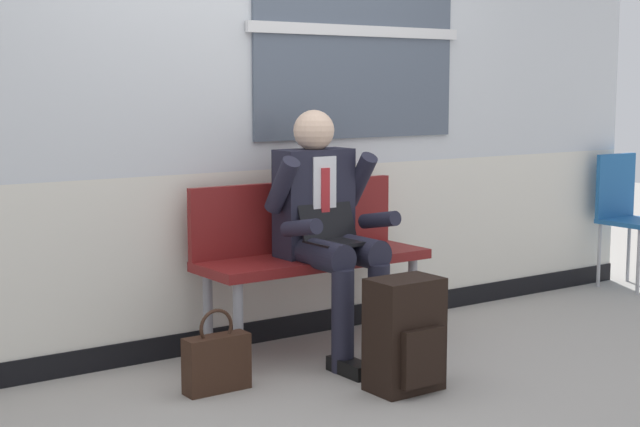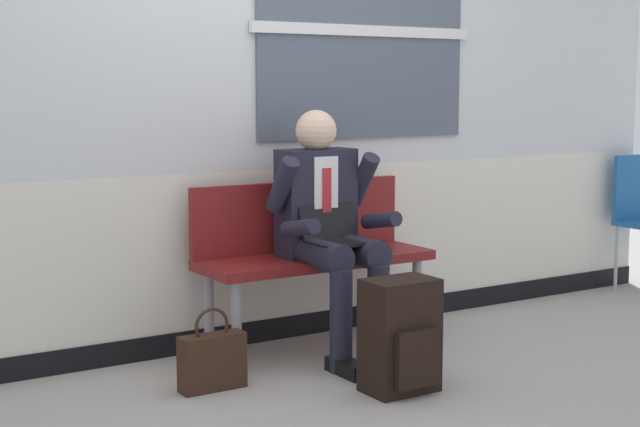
% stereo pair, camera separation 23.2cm
% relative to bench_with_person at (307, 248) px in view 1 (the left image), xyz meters
% --- Properties ---
extents(ground_plane, '(18.00, 18.00, 0.00)m').
position_rel_bench_with_person_xyz_m(ground_plane, '(-0.21, -0.31, -0.53)').
color(ground_plane, '#9E9991').
extents(station_wall, '(5.95, 0.17, 2.70)m').
position_rel_bench_with_person_xyz_m(station_wall, '(-0.19, 0.28, 0.81)').
color(station_wall, silver).
rests_on(station_wall, ground).
extents(bench_with_person, '(1.25, 0.42, 0.87)m').
position_rel_bench_with_person_xyz_m(bench_with_person, '(0.00, 0.00, 0.00)').
color(bench_with_person, maroon).
rests_on(bench_with_person, ground).
extents(person_seated, '(0.57, 0.70, 1.25)m').
position_rel_bench_with_person_xyz_m(person_seated, '(0.00, -0.19, 0.14)').
color(person_seated, '#1E1E2D').
rests_on(person_seated, ground).
extents(backpack, '(0.32, 0.26, 0.52)m').
position_rel_bench_with_person_xyz_m(backpack, '(-0.05, -0.86, -0.28)').
color(backpack, black).
rests_on(backpack, ground).
extents(handbag, '(0.31, 0.10, 0.38)m').
position_rel_bench_with_person_xyz_m(handbag, '(-0.75, -0.38, -0.40)').
color(handbag, '#331E14').
rests_on(handbag, ground).
extents(folding_chair, '(0.38, 0.38, 0.91)m').
position_rel_bench_with_person_xyz_m(folding_chair, '(2.67, 0.04, 0.01)').
color(folding_chair, '#1E5999').
rests_on(folding_chair, ground).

